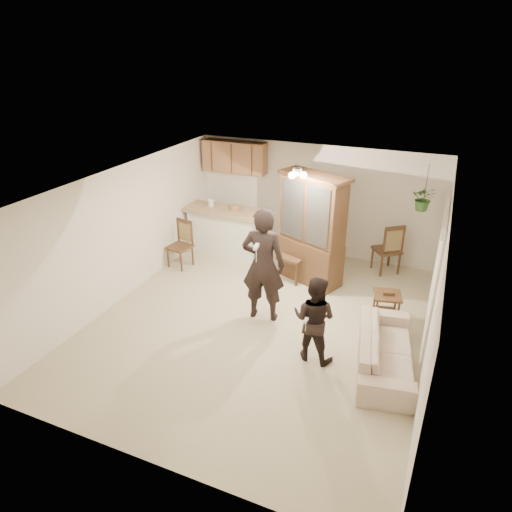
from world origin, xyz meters
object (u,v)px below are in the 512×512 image
at_px(sofa, 386,346).
at_px(child, 314,320).
at_px(chair_hutch_right, 386,258).
at_px(adult, 263,272).
at_px(side_table, 386,306).
at_px(china_hutch, 312,230).
at_px(chair_bar, 180,254).
at_px(chair_hutch_left, 293,265).

distance_m(sofa, child, 1.14).
bearing_deg(chair_hutch_right, child, 43.08).
distance_m(adult, side_table, 2.26).
height_order(china_hutch, chair_bar, china_hutch).
height_order(sofa, side_table, sofa).
height_order(side_table, chair_hutch_left, chair_hutch_left).
relative_size(side_table, chair_hutch_right, 0.50).
distance_m(side_table, chair_hutch_left, 2.15).
bearing_deg(chair_hutch_right, sofa, 61.33).
bearing_deg(chair_bar, adult, -15.56).
height_order(sofa, chair_hutch_left, chair_hutch_left).
relative_size(side_table, chair_hutch_left, 0.49).
bearing_deg(chair_bar, side_table, 5.08).
bearing_deg(chair_bar, sofa, -10.13).
bearing_deg(chair_bar, china_hutch, 20.31).
bearing_deg(china_hutch, child, -49.36).
xyz_separation_m(child, chair_hutch_left, (-1.11, 2.33, -0.35)).
bearing_deg(chair_hutch_left, sofa, -30.44).
bearing_deg(adult, sofa, 157.46).
height_order(adult, side_table, adult).
bearing_deg(chair_hutch_left, chair_bar, -157.65).
height_order(chair_bar, chair_hutch_right, chair_hutch_right).
relative_size(adult, chair_hutch_left, 1.56).
relative_size(adult, china_hutch, 0.80).
bearing_deg(sofa, chair_hutch_left, 36.52).
bearing_deg(chair_hutch_left, child, -50.93).
height_order(sofa, child, child).
bearing_deg(chair_bar, chair_hutch_right, 30.11).
distance_m(chair_hutch_left, chair_hutch_right, 2.04).
relative_size(adult, child, 1.33).
xyz_separation_m(sofa, chair_hutch_left, (-2.19, 2.11, -0.04)).
bearing_deg(chair_hutch_left, china_hutch, 32.20).
height_order(china_hutch, chair_hutch_right, china_hutch).
distance_m(child, side_table, 1.83).
distance_m(china_hutch, chair_bar, 2.95).
xyz_separation_m(child, chair_hutch_right, (0.59, 3.45, -0.36)).
xyz_separation_m(child, side_table, (0.89, 1.54, -0.41)).
bearing_deg(side_table, chair_hutch_left, 158.44).
bearing_deg(chair_hutch_right, side_table, 61.65).
height_order(adult, child, adult).
relative_size(child, chair_bar, 1.31).
bearing_deg(side_table, chair_bar, 174.74).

